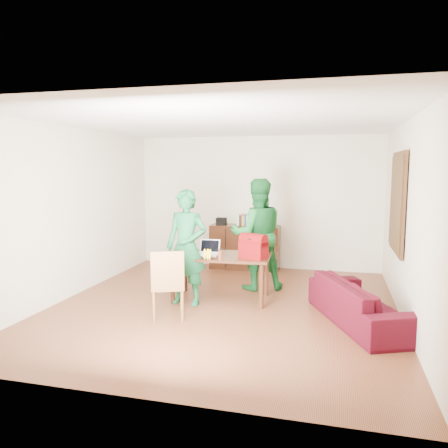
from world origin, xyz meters
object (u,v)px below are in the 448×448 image
(person_far, at_px, (257,234))
(red_bag, at_px, (253,248))
(bottle, at_px, (220,254))
(sofa, at_px, (362,302))
(person_near, at_px, (187,247))
(laptop, at_px, (208,252))
(chair, at_px, (168,298))
(table, at_px, (221,260))

(person_far, height_order, red_bag, person_far)
(bottle, bearing_deg, red_bag, 30.08)
(red_bag, relative_size, sofa, 0.20)
(person_near, relative_size, laptop, 5.38)
(laptop, height_order, bottle, laptop)
(chair, relative_size, laptop, 2.97)
(person_near, bearing_deg, red_bag, 17.76)
(table, bearing_deg, person_near, -144.78)
(table, height_order, red_bag, red_bag)
(table, relative_size, laptop, 4.82)
(person_far, bearing_deg, person_near, 31.76)
(person_far, distance_m, sofa, 2.22)
(chair, bearing_deg, laptop, 51.44)
(chair, bearing_deg, bottle, 26.12)
(table, distance_m, person_near, 0.61)
(table, relative_size, sofa, 0.80)
(chair, distance_m, sofa, 2.60)
(chair, xyz_separation_m, red_bag, (1.02, 0.90, 0.58))
(person_near, relative_size, red_bag, 4.39)
(table, distance_m, laptop, 0.24)
(chair, relative_size, red_bag, 2.43)
(person_far, relative_size, sofa, 0.97)
(person_far, xyz_separation_m, laptop, (-0.63, -0.82, -0.19))
(person_near, bearing_deg, laptop, 54.75)
(bottle, bearing_deg, sofa, -5.42)
(table, xyz_separation_m, chair, (-0.48, -1.03, -0.34))
(table, distance_m, chair, 1.18)
(chair, xyz_separation_m, person_near, (0.04, 0.68, 0.59))
(sofa, bearing_deg, table, 50.93)
(person_near, bearing_deg, person_far, 56.53)
(chair, xyz_separation_m, bottle, (0.57, 0.64, 0.52))
(table, distance_m, sofa, 2.19)
(person_far, relative_size, red_bag, 4.74)
(laptop, distance_m, red_bag, 0.74)
(person_near, distance_m, laptop, 0.40)
(bottle, height_order, sofa, bottle)
(table, height_order, chair, chair)
(table, height_order, person_near, person_near)
(sofa, bearing_deg, person_near, 61.22)
(chair, bearing_deg, person_near, 64.49)
(sofa, bearing_deg, laptop, 53.61)
(person_far, height_order, sofa, person_far)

